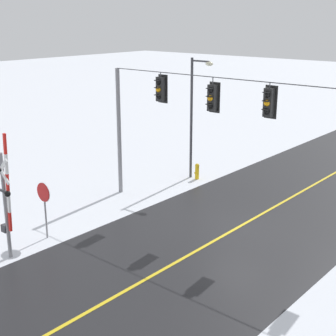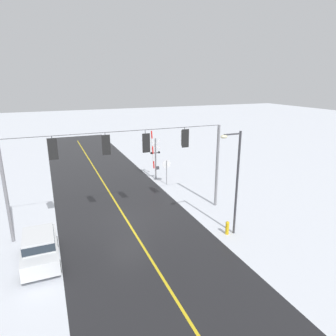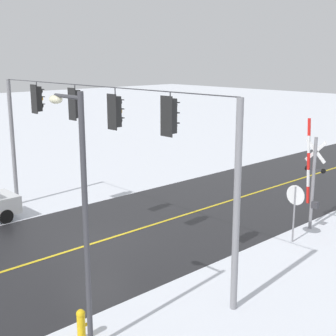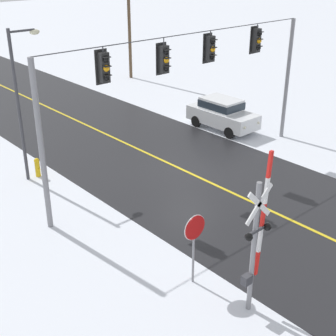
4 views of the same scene
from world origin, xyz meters
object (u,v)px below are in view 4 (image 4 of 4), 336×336
(railroad_crossing, at_px, (256,240))
(streetlamp_near, at_px, (21,92))
(parked_car_white, at_px, (222,113))
(stop_sign, at_px, (194,234))
(utility_pole, at_px, (129,14))
(fire_hydrant, at_px, (37,167))

(railroad_crossing, height_order, streetlamp_near, streetlamp_near)
(parked_car_white, bearing_deg, stop_sign, -140.74)
(parked_car_white, xyz_separation_m, utility_pole, (3.36, 12.88, 3.88))
(railroad_crossing, bearing_deg, utility_pole, 59.79)
(streetlamp_near, xyz_separation_m, fire_hydrant, (0.26, -0.04, -3.45))
(railroad_crossing, distance_m, parked_car_white, 14.95)
(railroad_crossing, bearing_deg, fire_hydrant, 91.94)
(parked_car_white, distance_m, fire_hydrant, 10.85)
(stop_sign, relative_size, fire_hydrant, 2.67)
(stop_sign, bearing_deg, parked_car_white, 39.26)
(fire_hydrant, height_order, utility_pole, utility_pole)
(fire_hydrant, bearing_deg, railroad_crossing, -88.06)
(railroad_crossing, height_order, parked_car_white, railroad_crossing)
(parked_car_white, distance_m, utility_pole, 13.87)
(stop_sign, height_order, parked_car_white, stop_sign)
(fire_hydrant, bearing_deg, streetlamp_near, 171.85)
(railroad_crossing, relative_size, streetlamp_near, 0.73)
(parked_car_white, relative_size, utility_pole, 0.45)
(railroad_crossing, bearing_deg, streetlamp_near, 93.21)
(stop_sign, distance_m, utility_pole, 26.05)
(parked_car_white, relative_size, streetlamp_near, 0.65)
(streetlamp_near, xyz_separation_m, utility_pole, (14.40, 11.66, 0.92))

